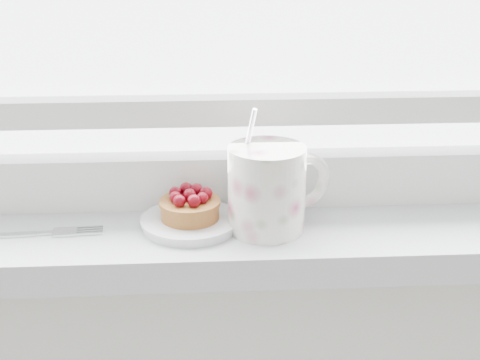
{
  "coord_description": "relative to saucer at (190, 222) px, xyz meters",
  "views": [
    {
      "loc": [
        -0.01,
        1.13,
        1.3
      ],
      "look_at": [
        0.04,
        1.88,
        1.01
      ],
      "focal_mm": 50.0,
      "sensor_mm": 36.0,
      "label": 1
    }
  ],
  "objects": [
    {
      "name": "saucer",
      "position": [
        0.0,
        0.0,
        0.0
      ],
      "size": [
        0.12,
        0.12,
        0.01
      ],
      "primitive_type": "cylinder",
      "color": "silver",
      "rests_on": "windowsill"
    },
    {
      "name": "fork",
      "position": [
        -0.2,
        -0.01,
        -0.0
      ],
      "size": [
        0.19,
        0.03,
        0.0
      ],
      "color": "silver",
      "rests_on": "windowsill"
    },
    {
      "name": "raspberry_tart",
      "position": [
        0.0,
        0.0,
        0.02
      ],
      "size": [
        0.08,
        0.08,
        0.04
      ],
      "color": "brown",
      "rests_on": "saucer"
    },
    {
      "name": "floral_mug",
      "position": [
        0.1,
        -0.01,
        0.05
      ],
      "size": [
        0.15,
        0.12,
        0.15
      ],
      "color": "silver",
      "rests_on": "windowsill"
    }
  ]
}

